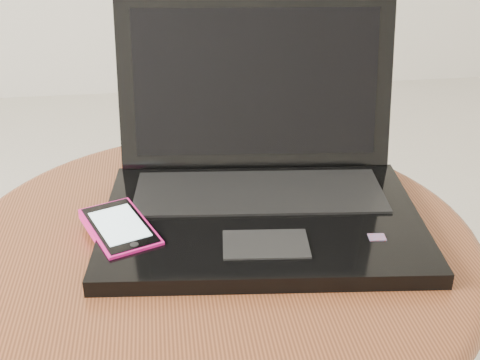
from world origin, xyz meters
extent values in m
cylinder|color=brown|center=(0.07, -0.04, 0.49)|extent=(0.61, 0.61, 0.03)
torus|color=brown|center=(0.07, -0.04, 0.49)|extent=(0.64, 0.64, 0.03)
cube|color=black|center=(0.12, -0.03, 0.52)|extent=(0.41, 0.31, 0.02)
cube|color=black|center=(0.13, 0.02, 0.53)|extent=(0.33, 0.15, 0.00)
cube|color=black|center=(0.12, -0.10, 0.53)|extent=(0.10, 0.07, 0.00)
cube|color=red|center=(0.25, -0.10, 0.53)|extent=(0.02, 0.02, 0.00)
cube|color=black|center=(0.14, 0.12, 0.64)|extent=(0.38, 0.10, 0.23)
cube|color=black|center=(0.14, 0.12, 0.64)|extent=(0.33, 0.08, 0.19)
cube|color=black|center=(-0.04, -0.04, 0.51)|extent=(0.10, 0.13, 0.01)
cube|color=#BD2A7D|center=(-0.06, 0.01, 0.52)|extent=(0.06, 0.03, 0.00)
cube|color=#FB188B|center=(-0.05, -0.04, 0.52)|extent=(0.10, 0.14, 0.01)
cube|color=black|center=(-0.05, -0.04, 0.53)|extent=(0.10, 0.13, 0.00)
cube|color=silver|center=(-0.05, -0.04, 0.53)|extent=(0.08, 0.10, 0.00)
cylinder|color=black|center=(-0.03, -0.09, 0.53)|extent=(0.01, 0.01, 0.00)
camera|label=1|loc=(0.01, -0.68, 0.91)|focal=46.47mm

